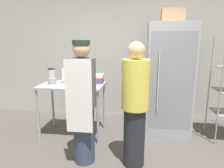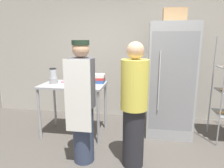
{
  "view_description": "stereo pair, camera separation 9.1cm",
  "coord_description": "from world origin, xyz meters",
  "views": [
    {
      "loc": [
        0.25,
        -2.08,
        1.68
      ],
      "look_at": [
        -0.12,
        0.77,
        1.06
      ],
      "focal_mm": 32.0,
      "sensor_mm": 36.0,
      "label": 1
    },
    {
      "loc": [
        0.34,
        -2.07,
        1.68
      ],
      "look_at": [
        -0.12,
        0.77,
        1.06
      ],
      "focal_mm": 32.0,
      "sensor_mm": 36.0,
      "label": 2
    }
  ],
  "objects": [
    {
      "name": "person_baker",
      "position": [
        -0.47,
        0.41,
        0.88
      ],
      "size": [
        0.36,
        0.38,
        1.69
      ],
      "color": "#333D56",
      "rests_on": "ground_plane"
    },
    {
      "name": "donut_box",
      "position": [
        -0.93,
        1.13,
        0.99
      ],
      "size": [
        0.28,
        0.24,
        0.28
      ],
      "color": "white",
      "rests_on": "prep_counter"
    },
    {
      "name": "blender_pitcher",
      "position": [
        -1.24,
        1.19,
        1.06
      ],
      "size": [
        0.15,
        0.15,
        0.28
      ],
      "color": "#99999E",
      "rests_on": "prep_counter"
    },
    {
      "name": "person_customer",
      "position": [
        0.22,
        0.42,
        0.85
      ],
      "size": [
        0.35,
        0.35,
        1.67
      ],
      "color": "#232328",
      "rests_on": "ground_plane"
    },
    {
      "name": "binder_stack",
      "position": [
        -0.52,
        1.38,
        1.01
      ],
      "size": [
        0.33,
        0.25,
        0.16
      ],
      "color": "#2D5193",
      "rests_on": "prep_counter"
    },
    {
      "name": "back_wall",
      "position": [
        0.0,
        2.31,
        1.39
      ],
      "size": [
        6.4,
        0.12,
        2.79
      ],
      "primitive_type": "cube",
      "color": "#ADA89E",
      "rests_on": "ground_plane"
    },
    {
      "name": "refrigerator",
      "position": [
        0.8,
        1.55,
        0.99
      ],
      "size": [
        0.78,
        0.78,
        1.98
      ],
      "color": "#9EA0A5",
      "rests_on": "ground_plane"
    },
    {
      "name": "prep_counter",
      "position": [
        -0.88,
        1.19,
        0.82
      ],
      "size": [
        1.11,
        0.68,
        0.94
      ],
      "color": "#9EA0A5",
      "rests_on": "ground_plane"
    },
    {
      "name": "cardboard_storage_box",
      "position": [
        0.81,
        1.56,
        2.09
      ],
      "size": [
        0.38,
        0.28,
        0.23
      ],
      "color": "tan",
      "rests_on": "refrigerator"
    }
  ]
}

